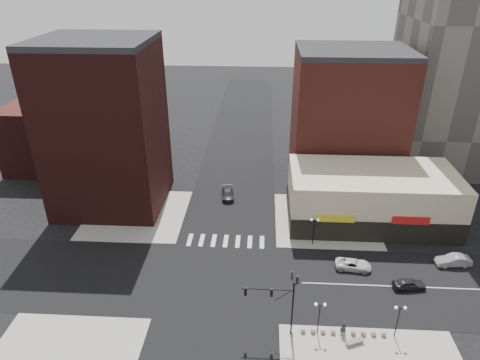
{
  "coord_description": "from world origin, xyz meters",
  "views": [
    {
      "loc": [
        4.71,
        -41.14,
        35.13
      ],
      "look_at": [
        2.05,
        5.74,
        11.0
      ],
      "focal_mm": 32.0,
      "sensor_mm": 36.0,
      "label": 1
    }
  ],
  "objects_px": {
    "street_lamp_se_a": "(320,311)",
    "dark_sedan_east": "(409,284)",
    "street_lamp_ne": "(314,225)",
    "dark_sedan_north": "(228,194)",
    "street_lamp_se_b": "(399,314)",
    "white_suv": "(353,265)",
    "silver_sedan": "(453,260)",
    "stone_bench": "(355,342)",
    "pedestrian": "(343,328)",
    "traffic_signal": "(283,295)"
  },
  "relations": [
    {
      "from": "street_lamp_ne",
      "to": "dark_sedan_north",
      "type": "bearing_deg",
      "value": 135.43
    },
    {
      "from": "traffic_signal",
      "to": "dark_sedan_east",
      "type": "relative_size",
      "value": 1.99
    },
    {
      "from": "traffic_signal",
      "to": "dark_sedan_east",
      "type": "xyz_separation_m",
      "value": [
        15.48,
        7.58,
        -4.3
      ]
    },
    {
      "from": "street_lamp_ne",
      "to": "dark_sedan_east",
      "type": "bearing_deg",
      "value": -37.61
    },
    {
      "from": "silver_sedan",
      "to": "traffic_signal",
      "type": "bearing_deg",
      "value": -66.06
    },
    {
      "from": "street_lamp_se_a",
      "to": "street_lamp_se_b",
      "type": "relative_size",
      "value": 1.0
    },
    {
      "from": "street_lamp_se_a",
      "to": "white_suv",
      "type": "relative_size",
      "value": 0.92
    },
    {
      "from": "street_lamp_se_a",
      "to": "dark_sedan_east",
      "type": "height_order",
      "value": "street_lamp_se_a"
    },
    {
      "from": "street_lamp_se_a",
      "to": "street_lamp_se_b",
      "type": "distance_m",
      "value": 8.0
    },
    {
      "from": "traffic_signal",
      "to": "street_lamp_ne",
      "type": "bearing_deg",
      "value": 73.25
    },
    {
      "from": "traffic_signal",
      "to": "street_lamp_se_b",
      "type": "relative_size",
      "value": 1.87
    },
    {
      "from": "dark_sedan_east",
      "to": "street_lamp_se_b",
      "type": "bearing_deg",
      "value": 147.81
    },
    {
      "from": "street_lamp_ne",
      "to": "stone_bench",
      "type": "bearing_deg",
      "value": -81.16
    },
    {
      "from": "pedestrian",
      "to": "dark_sedan_north",
      "type": "bearing_deg",
      "value": -62.02
    },
    {
      "from": "white_suv",
      "to": "dark_sedan_east",
      "type": "height_order",
      "value": "dark_sedan_east"
    },
    {
      "from": "street_lamp_ne",
      "to": "pedestrian",
      "type": "xyz_separation_m",
      "value": [
        1.62,
        -16.0,
        -2.27
      ]
    },
    {
      "from": "dark_sedan_north",
      "to": "street_lamp_se_b",
      "type": "bearing_deg",
      "value": -62.77
    },
    {
      "from": "white_suv",
      "to": "dark_sedan_north",
      "type": "height_order",
      "value": "dark_sedan_north"
    },
    {
      "from": "street_lamp_se_b",
      "to": "white_suv",
      "type": "xyz_separation_m",
      "value": [
        -2.3,
        11.12,
        -2.66
      ]
    },
    {
      "from": "street_lamp_ne",
      "to": "pedestrian",
      "type": "distance_m",
      "value": 16.24
    },
    {
      "from": "dark_sedan_east",
      "to": "silver_sedan",
      "type": "height_order",
      "value": "silver_sedan"
    },
    {
      "from": "stone_bench",
      "to": "dark_sedan_east",
      "type": "bearing_deg",
      "value": 25.72
    },
    {
      "from": "street_lamp_se_a",
      "to": "dark_sedan_east",
      "type": "xyz_separation_m",
      "value": [
        11.71,
        7.75,
        -2.63
      ]
    },
    {
      "from": "traffic_signal",
      "to": "stone_bench",
      "type": "bearing_deg",
      "value": -10.48
    },
    {
      "from": "street_lamp_se_a",
      "to": "street_lamp_se_b",
      "type": "height_order",
      "value": "same"
    },
    {
      "from": "street_lamp_se_b",
      "to": "white_suv",
      "type": "relative_size",
      "value": 0.92
    },
    {
      "from": "street_lamp_ne",
      "to": "dark_sedan_north",
      "type": "xyz_separation_m",
      "value": [
        -12.85,
        12.65,
        -2.6
      ]
    },
    {
      "from": "silver_sedan",
      "to": "pedestrian",
      "type": "distance_m",
      "value": 20.41
    },
    {
      "from": "street_lamp_se_b",
      "to": "street_lamp_ne",
      "type": "relative_size",
      "value": 1.0
    },
    {
      "from": "street_lamp_se_b",
      "to": "pedestrian",
      "type": "distance_m",
      "value": 5.84
    },
    {
      "from": "dark_sedan_east",
      "to": "stone_bench",
      "type": "xyz_separation_m",
      "value": [
        -8.04,
        -8.95,
        -0.31
      ]
    },
    {
      "from": "traffic_signal",
      "to": "white_suv",
      "type": "xyz_separation_m",
      "value": [
        9.46,
        10.95,
        -4.33
      ]
    },
    {
      "from": "white_suv",
      "to": "stone_bench",
      "type": "relative_size",
      "value": 2.27
    },
    {
      "from": "street_lamp_se_b",
      "to": "pedestrian",
      "type": "xyz_separation_m",
      "value": [
        -5.38,
        0.0,
        -2.27
      ]
    },
    {
      "from": "white_suv",
      "to": "pedestrian",
      "type": "xyz_separation_m",
      "value": [
        -3.08,
        -11.12,
        0.39
      ]
    },
    {
      "from": "stone_bench",
      "to": "traffic_signal",
      "type": "bearing_deg",
      "value": 147.15
    },
    {
      "from": "dark_sedan_east",
      "to": "silver_sedan",
      "type": "bearing_deg",
      "value": -61.77
    },
    {
      "from": "street_lamp_se_a",
      "to": "silver_sedan",
      "type": "distance_m",
      "value": 22.67
    },
    {
      "from": "street_lamp_ne",
      "to": "pedestrian",
      "type": "relative_size",
      "value": 2.3
    },
    {
      "from": "dark_sedan_east",
      "to": "pedestrian",
      "type": "height_order",
      "value": "pedestrian"
    },
    {
      "from": "dark_sedan_east",
      "to": "white_suv",
      "type": "bearing_deg",
      "value": 54.13
    },
    {
      "from": "silver_sedan",
      "to": "dark_sedan_north",
      "type": "height_order",
      "value": "silver_sedan"
    },
    {
      "from": "dark_sedan_north",
      "to": "stone_bench",
      "type": "bearing_deg",
      "value": -70.01
    },
    {
      "from": "silver_sedan",
      "to": "white_suv",
      "type": "bearing_deg",
      "value": -88.57
    },
    {
      "from": "silver_sedan",
      "to": "street_lamp_se_b",
      "type": "bearing_deg",
      "value": -45.33
    },
    {
      "from": "traffic_signal",
      "to": "stone_bench",
      "type": "height_order",
      "value": "traffic_signal"
    },
    {
      "from": "street_lamp_ne",
      "to": "street_lamp_se_a",
      "type": "bearing_deg",
      "value": -93.58
    },
    {
      "from": "white_suv",
      "to": "stone_bench",
      "type": "height_order",
      "value": "white_suv"
    },
    {
      "from": "street_lamp_se_b",
      "to": "street_lamp_ne",
      "type": "height_order",
      "value": "same"
    },
    {
      "from": "silver_sedan",
      "to": "stone_bench",
      "type": "relative_size",
      "value": 2.23
    }
  ]
}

